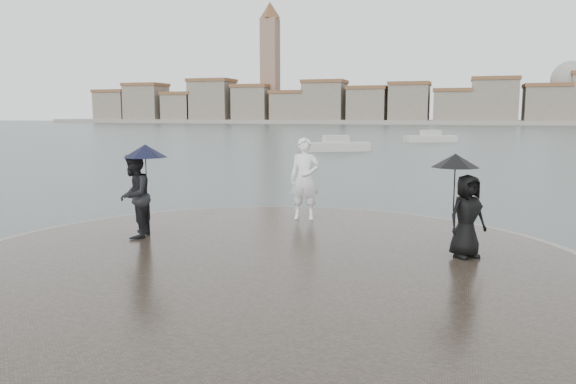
% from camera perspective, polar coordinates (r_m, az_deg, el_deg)
% --- Properties ---
extents(ground, '(400.00, 400.00, 0.00)m').
position_cam_1_polar(ground, '(7.66, -11.21, -15.70)').
color(ground, '#2B3835').
rests_on(ground, ground).
extents(kerb_ring, '(12.50, 12.50, 0.32)m').
position_cam_1_polar(kerb_ring, '(10.62, -2.11, -7.84)').
color(kerb_ring, gray).
rests_on(kerb_ring, ground).
extents(quay_tip, '(11.90, 11.90, 0.36)m').
position_cam_1_polar(quay_tip, '(10.62, -2.11, -7.73)').
color(quay_tip, '#2D261E').
rests_on(quay_tip, ground).
extents(statue, '(0.83, 0.61, 2.09)m').
position_cam_1_polar(statue, '(14.34, 1.70, 1.37)').
color(statue, white).
rests_on(statue, quay_tip).
extents(visitor_left, '(1.19, 1.11, 2.04)m').
position_cam_1_polar(visitor_left, '(12.57, -15.17, 0.43)').
color(visitor_left, black).
rests_on(visitor_left, quay_tip).
extents(visitor_right, '(1.16, 0.99, 1.95)m').
position_cam_1_polar(visitor_right, '(11.02, 17.44, -0.93)').
color(visitor_right, black).
rests_on(visitor_right, quay_tip).
extents(far_skyline, '(260.00, 20.00, 37.00)m').
position_cam_1_polar(far_skyline, '(167.14, 14.20, 8.61)').
color(far_skyline, gray).
rests_on(far_skyline, ground).
extents(boats, '(38.86, 21.47, 1.50)m').
position_cam_1_polar(boats, '(52.43, 21.20, 4.51)').
color(boats, beige).
rests_on(boats, ground).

